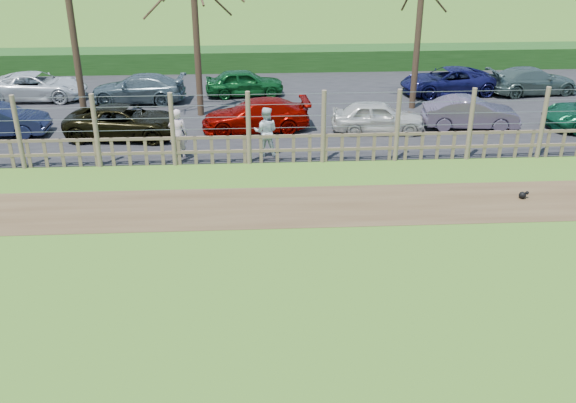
{
  "coord_description": "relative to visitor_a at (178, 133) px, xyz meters",
  "views": [
    {
      "loc": [
        0.15,
        -12.34,
        8.04
      ],
      "look_at": [
        1.0,
        2.5,
        1.1
      ],
      "focal_mm": 40.0,
      "sensor_mm": 36.0,
      "label": 1
    }
  ],
  "objects": [
    {
      "name": "ground",
      "position": [
        2.42,
        -8.63,
        -0.9
      ],
      "size": [
        120.0,
        120.0,
        0.0
      ],
      "primitive_type": "plane",
      "color": "#6FA53A",
      "rests_on": "ground"
    },
    {
      "name": "dirt_strip",
      "position": [
        2.42,
        -4.13,
        -0.9
      ],
      "size": [
        34.0,
        2.8,
        0.01
      ],
      "primitive_type": "cube",
      "color": "brown",
      "rests_on": "ground"
    },
    {
      "name": "asphalt",
      "position": [
        2.42,
        5.87,
        -0.88
      ],
      "size": [
        44.0,
        13.0,
        0.04
      ],
      "primitive_type": "cube",
      "color": "#232326",
      "rests_on": "ground"
    },
    {
      "name": "hedge",
      "position": [
        2.42,
        12.87,
        -0.35
      ],
      "size": [
        46.0,
        2.0,
        1.1
      ],
      "primitive_type": "cube",
      "color": "#1E4716",
      "rests_on": "ground"
    },
    {
      "name": "fence",
      "position": [
        2.42,
        -0.63,
        -0.1
      ],
      "size": [
        30.16,
        0.16,
        2.5
      ],
      "color": "brown",
      "rests_on": "ground"
    },
    {
      "name": "visitor_a",
      "position": [
        0.0,
        0.0,
        0.0
      ],
      "size": [
        0.66,
        0.46,
        1.72
      ],
      "primitive_type": "imported",
      "rotation": [
        0.0,
        0.0,
        3.06
      ],
      "color": "beige",
      "rests_on": "asphalt"
    },
    {
      "name": "visitor_b",
      "position": [
        3.0,
        0.01,
        0.0
      ],
      "size": [
        0.92,
        0.77,
        1.72
      ],
      "primitive_type": "imported",
      "rotation": [
        0.0,
        0.0,
        3.0
      ],
      "color": "silver",
      "rests_on": "asphalt"
    },
    {
      "name": "crow",
      "position": [
        10.58,
        -3.97,
        -0.78
      ],
      "size": [
        0.3,
        0.22,
        0.24
      ],
      "color": "black",
      "rests_on": "ground"
    },
    {
      "name": "car_2",
      "position": [
        -2.22,
        2.22,
        -0.26
      ],
      "size": [
        4.48,
        2.37,
        1.2
      ],
      "primitive_type": "imported",
      "rotation": [
        0.0,
        0.0,
        1.48
      ],
      "color": "black",
      "rests_on": "asphalt"
    },
    {
      "name": "car_3",
      "position": [
        2.68,
        2.77,
        -0.26
      ],
      "size": [
        4.26,
        2.0,
        1.2
      ],
      "primitive_type": "imported",
      "rotation": [
        0.0,
        0.0,
        4.79
      ],
      "color": "#8D0601",
      "rests_on": "asphalt"
    },
    {
      "name": "car_4",
      "position": [
        7.34,
        2.33,
        -0.26
      ],
      "size": [
        3.6,
        1.61,
        1.2
      ],
      "primitive_type": "imported",
      "rotation": [
        0.0,
        0.0,
        1.51
      ],
      "color": "silver",
      "rests_on": "asphalt"
    },
    {
      "name": "car_5",
      "position": [
        11.02,
        2.57,
        -0.26
      ],
      "size": [
        3.75,
        1.63,
        1.2
      ],
      "primitive_type": "imported",
      "rotation": [
        0.0,
        0.0,
        1.47
      ],
      "color": "#635469",
      "rests_on": "asphalt"
    },
    {
      "name": "car_8",
      "position": [
        -7.0,
        7.63,
        -0.26
      ],
      "size": [
        4.37,
        2.11,
        1.2
      ],
      "primitive_type": "imported",
      "rotation": [
        0.0,
        0.0,
        1.54
      ],
      "color": "white",
      "rests_on": "asphalt"
    },
    {
      "name": "car_9",
      "position": [
        -2.45,
        6.98,
        -0.26
      ],
      "size": [
        4.26,
        2.02,
        1.2
      ],
      "primitive_type": "imported",
      "rotation": [
        0.0,
        0.0,
        4.63
      ],
      "color": "slate",
      "rests_on": "asphalt"
    },
    {
      "name": "car_10",
      "position": [
        2.23,
        7.74,
        -0.26
      ],
      "size": [
        3.64,
        1.75,
        1.2
      ],
      "primitive_type": "imported",
      "rotation": [
        0.0,
        0.0,
        1.67
      ],
      "color": "#105621",
      "rests_on": "asphalt"
    },
    {
      "name": "car_12",
      "position": [
        11.53,
        7.47,
        -0.26
      ],
      "size": [
        4.5,
        2.42,
        1.2
      ],
      "primitive_type": "imported",
      "rotation": [
        0.0,
        0.0,
        4.81
      ],
      "color": "#171850",
      "rests_on": "asphalt"
    },
    {
      "name": "car_13",
      "position": [
        15.42,
        7.31,
        -0.26
      ],
      "size": [
        4.31,
        2.17,
        1.2
      ],
      "primitive_type": "imported",
      "rotation": [
        0.0,
        0.0,
        1.69
      ],
      "color": "#51675E",
      "rests_on": "asphalt"
    }
  ]
}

